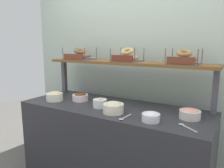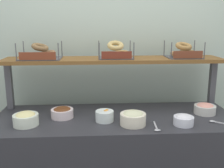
% 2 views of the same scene
% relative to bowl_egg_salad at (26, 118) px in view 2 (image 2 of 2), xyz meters
% --- Properties ---
extents(back_wall, '(3.10, 0.06, 2.40)m').
position_rel_bowl_egg_salad_xyz_m(back_wall, '(0.66, 0.68, 0.30)').
color(back_wall, '#B0C3B2').
rests_on(back_wall, ground_plane).
extents(deli_counter, '(1.90, 0.70, 0.85)m').
position_rel_bowl_egg_salad_xyz_m(deli_counter, '(0.66, 0.13, -0.48)').
color(deli_counter, '#2D2D33').
rests_on(deli_counter, ground_plane).
extents(shelf_riser_left, '(0.05, 0.05, 0.40)m').
position_rel_bowl_egg_salad_xyz_m(shelf_riser_left, '(-0.23, 0.40, 0.15)').
color(shelf_riser_left, '#4C4C51').
rests_on(shelf_riser_left, deli_counter).
extents(shelf_riser_right, '(0.05, 0.05, 0.40)m').
position_rel_bowl_egg_salad_xyz_m(shelf_riser_right, '(1.55, 0.40, 0.15)').
color(shelf_riser_right, '#4C4C51').
rests_on(shelf_riser_right, deli_counter).
extents(upper_shelf, '(1.86, 0.32, 0.03)m').
position_rel_bowl_egg_salad_xyz_m(upper_shelf, '(0.66, 0.40, 0.36)').
color(upper_shelf, brown).
rests_on(upper_shelf, shelf_riser_left).
extents(bowl_egg_salad, '(0.18, 0.18, 0.10)m').
position_rel_bowl_egg_salad_xyz_m(bowl_egg_salad, '(0.00, 0.00, 0.00)').
color(bowl_egg_salad, white).
rests_on(bowl_egg_salad, deli_counter).
extents(bowl_lox_spread, '(0.17, 0.17, 0.09)m').
position_rel_bowl_egg_salad_xyz_m(bowl_lox_spread, '(1.40, 0.16, -0.01)').
color(bowl_lox_spread, silver).
rests_on(bowl_lox_spread, deli_counter).
extents(bowl_potato_salad, '(0.19, 0.19, 0.11)m').
position_rel_bowl_egg_salad_xyz_m(bowl_potato_salad, '(0.78, -0.04, 0.00)').
color(bowl_potato_salad, '#F2E7CB').
rests_on(bowl_potato_salad, deli_counter).
extents(bowl_fruit_salad, '(0.14, 0.14, 0.09)m').
position_rel_bowl_egg_salad_xyz_m(bowl_fruit_salad, '(0.57, 0.04, -0.01)').
color(bowl_fruit_salad, white).
rests_on(bowl_fruit_salad, deli_counter).
extents(bowl_chocolate_spread, '(0.17, 0.17, 0.09)m').
position_rel_bowl_egg_salad_xyz_m(bowl_chocolate_spread, '(0.24, 0.14, -0.01)').
color(bowl_chocolate_spread, white).
rests_on(bowl_chocolate_spread, deli_counter).
extents(bowl_cream_cheese, '(0.15, 0.15, 0.08)m').
position_rel_bowl_egg_salad_xyz_m(bowl_cream_cheese, '(1.14, -0.07, -0.01)').
color(bowl_cream_cheese, white).
rests_on(bowl_cream_cheese, deli_counter).
extents(serving_spoon_near_plate, '(0.04, 0.18, 0.01)m').
position_rel_bowl_egg_salad_xyz_m(serving_spoon_near_plate, '(0.93, -0.13, -0.04)').
color(serving_spoon_near_plate, '#B7B7BC').
rests_on(serving_spoon_near_plate, deli_counter).
extents(serving_spoon_by_edge, '(0.16, 0.11, 0.01)m').
position_rel_bowl_egg_salad_xyz_m(serving_spoon_by_edge, '(1.41, -0.06, -0.04)').
color(serving_spoon_by_edge, '#B7B7BC').
rests_on(serving_spoon_by_edge, deli_counter).
extents(bagel_basket_cinnamon_raisin, '(0.34, 0.26, 0.14)m').
position_rel_bowl_egg_salad_xyz_m(bagel_basket_cinnamon_raisin, '(0.05, 0.38, 0.42)').
color(bagel_basket_cinnamon_raisin, '#4C4C51').
rests_on(bagel_basket_cinnamon_raisin, upper_shelf).
extents(bagel_basket_plain, '(0.29, 0.25, 0.15)m').
position_rel_bowl_egg_salad_xyz_m(bagel_basket_plain, '(0.68, 0.40, 0.43)').
color(bagel_basket_plain, '#4C4C51').
rests_on(bagel_basket_plain, upper_shelf).
extents(bagel_basket_everything, '(0.29, 0.26, 0.14)m').
position_rel_bowl_egg_salad_xyz_m(bagel_basket_everything, '(1.27, 0.39, 0.43)').
color(bagel_basket_everything, '#4C4C51').
rests_on(bagel_basket_everything, upper_shelf).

